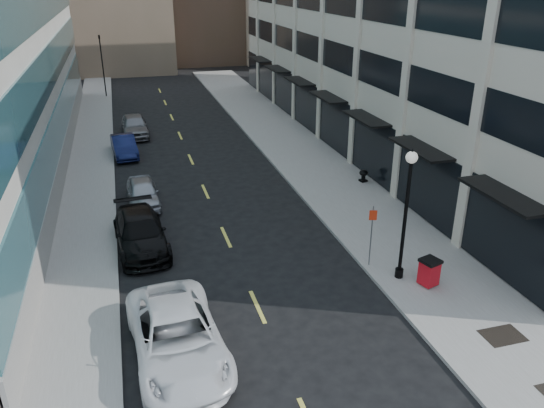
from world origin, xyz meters
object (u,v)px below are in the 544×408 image
car_white_van (177,337)px  car_blue_sedan (124,146)px  car_silver_sedan (143,193)px  car_black_pickup (140,233)px  trash_bin (429,271)px  traffic_signal (99,39)px  car_grey_sedan (135,126)px  urn_planter (364,174)px  lamppost (407,205)px  sign_post (372,228)px

car_white_van → car_blue_sedan: car_white_van is taller
car_white_van → car_silver_sedan: 13.17m
car_black_pickup → car_blue_sedan: car_black_pickup is taller
car_white_van → trash_bin: bearing=4.9°
traffic_signal → car_grey_sedan: traffic_signal is taller
car_white_van → trash_bin: size_ratio=5.29×
car_black_pickup → car_silver_sedan: car_black_pickup is taller
car_black_pickup → car_blue_sedan: size_ratio=1.24×
car_black_pickup → urn_planter: car_black_pickup is taller
car_white_van → car_blue_sedan: size_ratio=1.40×
lamppost → urn_planter: bearing=72.7°
trash_bin → lamppost: size_ratio=0.21×
sign_post → urn_planter: (3.98, 9.15, -1.29)m
car_silver_sedan → car_white_van: bearing=-90.7°
traffic_signal → car_black_pickup: 34.39m
car_black_pickup → lamppost: bearing=-34.0°
car_white_van → car_grey_sedan: (-0.11, 27.01, -0.02)m
urn_planter → trash_bin: bearing=-102.2°
car_blue_sedan → trash_bin: size_ratio=3.77×
lamppost → car_blue_sedan: bearing=117.5°
car_grey_sedan → lamppost: bearing=-70.4°
car_black_pickup → car_grey_sedan: (0.60, 18.90, 0.05)m
car_white_van → trash_bin: (10.06, 1.52, -0.07)m
trash_bin → sign_post: size_ratio=0.42×
traffic_signal → urn_planter: size_ratio=9.72×
car_blue_sedan → trash_bin: car_blue_sedan is taller
car_grey_sedan → trash_bin: car_grey_sedan is taller
car_blue_sedan → sign_post: 20.86m
car_black_pickup → sign_post: bearing=-30.1°
sign_post → trash_bin: bearing=-34.9°
car_grey_sedan → trash_bin: (10.17, -25.49, -0.06)m
car_silver_sedan → car_blue_sedan: car_blue_sedan is taller
car_black_pickup → urn_planter: bearing=15.4°
car_grey_sedan → urn_planter: 19.03m
traffic_signal → car_white_van: 42.46m
car_white_van → urn_planter: size_ratio=8.39×
trash_bin → lamppost: (-0.82, 0.85, 2.61)m
urn_planter → car_black_pickup: bearing=-160.6°
urn_planter → car_white_van: bearing=-134.4°
lamppost → sign_post: size_ratio=2.02×
car_white_van → car_grey_sedan: size_ratio=1.25×
car_grey_sedan → urn_planter: bearing=-49.7°
trash_bin → car_black_pickup: bearing=131.4°
traffic_signal → urn_planter: bearing=-63.3°
car_white_van → car_silver_sedan: (-0.32, 13.17, -0.14)m
car_white_van → car_black_pickup: size_ratio=1.13×
traffic_signal → lamppost: 41.45m
car_white_van → lamppost: lamppost is taller
car_blue_sedan → urn_planter: bearing=-39.7°
car_silver_sedan → sign_post: (8.82, -9.56, 1.18)m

